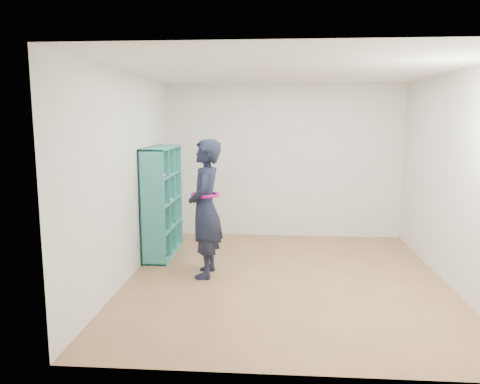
{
  "coord_description": "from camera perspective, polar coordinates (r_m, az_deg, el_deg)",
  "views": [
    {
      "loc": [
        -0.15,
        -5.74,
        2.05
      ],
      "look_at": [
        -0.6,
        0.3,
        1.07
      ],
      "focal_mm": 35.0,
      "sensor_mm": 36.0,
      "label": 1
    }
  ],
  "objects": [
    {
      "name": "floor",
      "position": [
        6.1,
        5.52,
        -10.53
      ],
      "size": [
        4.5,
        4.5,
        0.0
      ],
      "primitive_type": "plane",
      "color": "olive",
      "rests_on": "ground"
    },
    {
      "name": "ceiling",
      "position": [
        5.77,
        5.92,
        14.58
      ],
      "size": [
        4.5,
        4.5,
        0.0
      ],
      "primitive_type": "plane",
      "color": "white",
      "rests_on": "wall_back"
    },
    {
      "name": "wall_left",
      "position": [
        6.08,
        -13.51,
        1.82
      ],
      "size": [
        0.02,
        4.5,
        2.6
      ],
      "primitive_type": "cube",
      "color": "silver",
      "rests_on": "floor"
    },
    {
      "name": "wall_right",
      "position": [
        6.17,
        24.61,
        1.35
      ],
      "size": [
        0.02,
        4.5,
        2.6
      ],
      "primitive_type": "cube",
      "color": "silver",
      "rests_on": "floor"
    },
    {
      "name": "wall_back",
      "position": [
        8.03,
        5.32,
        3.76
      ],
      "size": [
        4.0,
        0.02,
        2.6
      ],
      "primitive_type": "cube",
      "color": "silver",
      "rests_on": "floor"
    },
    {
      "name": "wall_front",
      "position": [
        3.57,
        6.59,
        -3.02
      ],
      "size": [
        4.0,
        0.02,
        2.6
      ],
      "primitive_type": "cube",
      "color": "silver",
      "rests_on": "floor"
    },
    {
      "name": "bookshelf",
      "position": [
        7.06,
        -9.67,
        -1.31
      ],
      "size": [
        0.35,
        1.21,
        1.61
      ],
      "color": "teal",
      "rests_on": "floor"
    },
    {
      "name": "person",
      "position": [
        6.0,
        -4.26,
        -2.02
      ],
      "size": [
        0.43,
        0.65,
        1.77
      ],
      "rotation": [
        0.0,
        0.0,
        -1.56
      ],
      "color": "black",
      "rests_on": "floor"
    },
    {
      "name": "smartphone",
      "position": [
        6.09,
        -5.56,
        -0.77
      ],
      "size": [
        0.02,
        0.1,
        0.13
      ],
      "rotation": [
        0.32,
        0.0,
        0.09
      ],
      "color": "silver",
      "rests_on": "person"
    }
  ]
}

